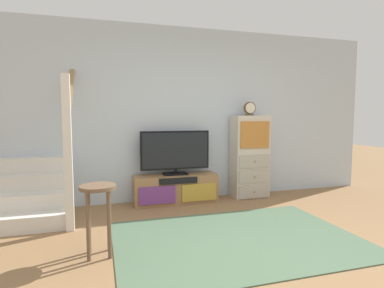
{
  "coord_description": "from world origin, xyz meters",
  "views": [
    {
      "loc": [
        -1.4,
        -2.39,
        1.33
      ],
      "look_at": [
        -0.16,
        1.78,
        0.94
      ],
      "focal_mm": 29.29,
      "sensor_mm": 36.0,
      "label": 1
    }
  ],
  "objects_px": {
    "desk_clock": "(250,109)",
    "bar_stool_near": "(98,203)",
    "television": "(175,151)",
    "side_cabinet": "(250,157)",
    "media_console": "(176,189)"
  },
  "relations": [
    {
      "from": "desk_clock",
      "to": "bar_stool_near",
      "type": "relative_size",
      "value": 0.32
    },
    {
      "from": "television",
      "to": "bar_stool_near",
      "type": "height_order",
      "value": "television"
    },
    {
      "from": "television",
      "to": "side_cabinet",
      "type": "relative_size",
      "value": 0.8
    },
    {
      "from": "desk_clock",
      "to": "bar_stool_near",
      "type": "xyz_separation_m",
      "value": [
        -2.35,
        -1.56,
        -0.93
      ]
    },
    {
      "from": "television",
      "to": "media_console",
      "type": "bearing_deg",
      "value": -90.0
    },
    {
      "from": "media_console",
      "to": "desk_clock",
      "type": "xyz_separation_m",
      "value": [
        1.23,
        -0.0,
        1.23
      ]
    },
    {
      "from": "side_cabinet",
      "to": "bar_stool_near",
      "type": "relative_size",
      "value": 1.96
    },
    {
      "from": "television",
      "to": "bar_stool_near",
      "type": "bearing_deg",
      "value": -125.27
    },
    {
      "from": "media_console",
      "to": "side_cabinet",
      "type": "distance_m",
      "value": 1.32
    },
    {
      "from": "media_console",
      "to": "desk_clock",
      "type": "bearing_deg",
      "value": -0.22
    },
    {
      "from": "desk_clock",
      "to": "bar_stool_near",
      "type": "height_order",
      "value": "desk_clock"
    },
    {
      "from": "media_console",
      "to": "bar_stool_near",
      "type": "xyz_separation_m",
      "value": [
        -1.13,
        -1.57,
        0.29
      ]
    },
    {
      "from": "media_console",
      "to": "television",
      "type": "relative_size",
      "value": 1.2
    },
    {
      "from": "television",
      "to": "side_cabinet",
      "type": "xyz_separation_m",
      "value": [
        1.25,
        -0.01,
        -0.12
      ]
    },
    {
      "from": "television",
      "to": "bar_stool_near",
      "type": "relative_size",
      "value": 1.56
    }
  ]
}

